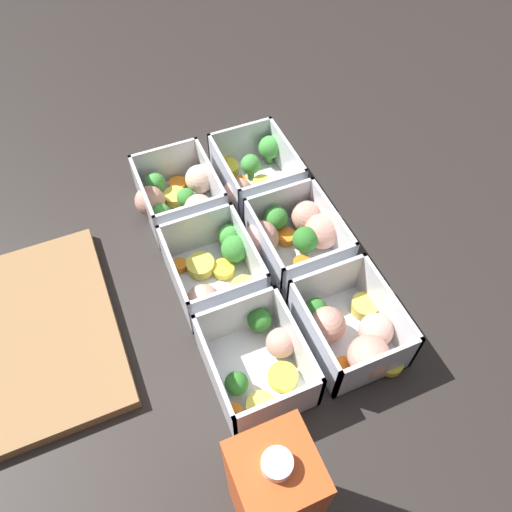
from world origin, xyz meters
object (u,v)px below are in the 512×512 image
object	(u,v)px
container_near_center	(296,235)
container_far_left	(260,361)
container_far_right	(179,198)
container_near_right	(257,177)
container_near_left	(353,333)
juice_carton	(273,493)
container_far_center	(216,271)

from	to	relation	value
container_near_center	container_far_left	world-z (taller)	same
container_near_center	container_far_right	size ratio (longest dim) A/B	1.11
container_near_center	container_near_right	size ratio (longest dim) A/B	1.09
container_near_left	container_near_center	xyz separation A→B (m)	(0.17, -0.00, 0.00)
container_near_left	container_near_center	bearing A→B (deg)	-0.81
container_near_left	container_near_center	size ratio (longest dim) A/B	0.95
container_far_right	juice_carton	size ratio (longest dim) A/B	0.70
juice_carton	container_far_center	bearing A→B (deg)	-9.47
container_near_center	juice_carton	bearing A→B (deg)	150.16
container_far_left	juice_carton	xyz separation A→B (m)	(-0.15, 0.05, 0.07)
container_near_right	container_far_left	size ratio (longest dim) A/B	1.03
container_far_left	juice_carton	world-z (taller)	juice_carton
juice_carton	container_far_left	bearing A→B (deg)	-19.06
container_near_center	container_far_right	distance (m)	0.19
container_near_right	juice_carton	distance (m)	0.47
container_near_left	container_far_left	size ratio (longest dim) A/B	1.07
container_far_center	juice_carton	distance (m)	0.31
container_far_right	juice_carton	distance (m)	0.45
container_near_center	container_far_left	xyz separation A→B (m)	(-0.15, 0.12, -0.00)
container_near_left	container_far_center	bearing A→B (deg)	38.82
container_near_right	container_far_center	world-z (taller)	same
container_far_left	container_far_center	distance (m)	0.14
container_far_right	container_near_right	bearing A→B (deg)	-93.09
container_near_left	container_far_right	distance (m)	0.33
container_far_left	container_far_center	world-z (taller)	same
container_near_left	container_far_center	world-z (taller)	same
container_near_right	container_far_center	distance (m)	0.19
container_far_center	container_near_left	bearing A→B (deg)	-141.18
container_near_right	container_far_center	bearing A→B (deg)	139.70
container_near_left	juice_carton	xyz separation A→B (m)	(-0.14, 0.17, 0.07)
container_near_center	juice_carton	size ratio (longest dim) A/B	0.77
container_far_left	container_far_right	xyz separation A→B (m)	(0.29, 0.01, 0.00)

